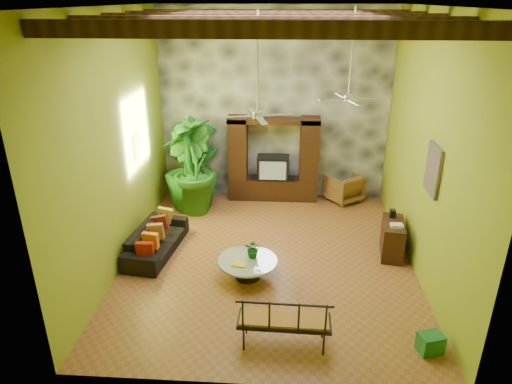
# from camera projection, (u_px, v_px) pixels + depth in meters

# --- Properties ---
(ground) EXTENTS (7.00, 7.00, 0.00)m
(ground) POSITION_uv_depth(u_px,v_px,m) (268.00, 257.00, 9.78)
(ground) COLOR brown
(ground) RESTS_ON ground
(ceiling) EXTENTS (6.00, 7.00, 0.02)m
(ceiling) POSITION_uv_depth(u_px,v_px,m) (271.00, 6.00, 7.81)
(ceiling) COLOR silver
(ceiling) RESTS_ON back_wall
(back_wall) EXTENTS (6.00, 0.02, 5.00)m
(back_wall) POSITION_uv_depth(u_px,v_px,m) (274.00, 106.00, 12.01)
(back_wall) COLOR #97A024
(back_wall) RESTS_ON ground
(left_wall) EXTENTS (0.02, 7.00, 5.00)m
(left_wall) POSITION_uv_depth(u_px,v_px,m) (117.00, 143.00, 8.97)
(left_wall) COLOR #97A024
(left_wall) RESTS_ON ground
(right_wall) EXTENTS (0.02, 7.00, 5.00)m
(right_wall) POSITION_uv_depth(u_px,v_px,m) (428.00, 149.00, 8.62)
(right_wall) COLOR #97A024
(right_wall) RESTS_ON ground
(stone_accent_wall) EXTENTS (5.98, 0.10, 4.98)m
(stone_accent_wall) POSITION_uv_depth(u_px,v_px,m) (274.00, 106.00, 11.95)
(stone_accent_wall) COLOR #3C3D44
(stone_accent_wall) RESTS_ON ground
(ceiling_beams) EXTENTS (5.95, 5.36, 0.22)m
(ceiling_beams) POSITION_uv_depth(u_px,v_px,m) (271.00, 20.00, 7.90)
(ceiling_beams) COLOR #331D10
(ceiling_beams) RESTS_ON ceiling
(entertainment_center) EXTENTS (2.40, 0.55, 2.30)m
(entertainment_center) POSITION_uv_depth(u_px,v_px,m) (273.00, 165.00, 12.28)
(entertainment_center) COLOR black
(entertainment_center) RESTS_ON ground
(ceiling_fan_front) EXTENTS (1.28, 1.28, 1.86)m
(ceiling_fan_front) POSITION_uv_depth(u_px,v_px,m) (258.00, 104.00, 8.09)
(ceiling_fan_front) COLOR silver
(ceiling_fan_front) RESTS_ON ceiling
(ceiling_fan_back) EXTENTS (1.28, 1.28, 1.86)m
(ceiling_fan_back) POSITION_uv_depth(u_px,v_px,m) (349.00, 88.00, 9.45)
(ceiling_fan_back) COLOR silver
(ceiling_fan_back) RESTS_ON ceiling
(wall_art_mask) EXTENTS (0.06, 0.32, 0.55)m
(wall_art_mask) POSITION_uv_depth(u_px,v_px,m) (137.00, 147.00, 10.05)
(wall_art_mask) COLOR gold
(wall_art_mask) RESTS_ON left_wall
(wall_art_painting) EXTENTS (0.06, 0.70, 0.90)m
(wall_art_painting) POSITION_uv_depth(u_px,v_px,m) (433.00, 170.00, 8.15)
(wall_art_painting) COLOR navy
(wall_art_painting) RESTS_ON right_wall
(sofa) EXTENTS (1.03, 2.10, 0.59)m
(sofa) POSITION_uv_depth(u_px,v_px,m) (156.00, 240.00, 9.89)
(sofa) COLOR black
(sofa) RESTS_ON ground
(wicker_armchair) EXTENTS (1.15, 1.16, 0.76)m
(wicker_armchair) POSITION_uv_depth(u_px,v_px,m) (344.00, 188.00, 12.36)
(wicker_armchair) COLOR olive
(wicker_armchair) RESTS_ON ground
(tall_plant_a) EXTENTS (1.44, 1.20, 2.34)m
(tall_plant_a) POSITION_uv_depth(u_px,v_px,m) (197.00, 157.00, 12.33)
(tall_plant_a) COLOR #1C6A1E
(tall_plant_a) RESTS_ON ground
(tall_plant_b) EXTENTS (1.63, 1.60, 2.31)m
(tall_plant_b) POSITION_uv_depth(u_px,v_px,m) (191.00, 168.00, 11.52)
(tall_plant_b) COLOR #24681B
(tall_plant_b) RESTS_ON ground
(tall_plant_c) EXTENTS (1.80, 1.80, 2.38)m
(tall_plant_c) POSITION_uv_depth(u_px,v_px,m) (191.00, 165.00, 11.63)
(tall_plant_c) COLOR #1B631A
(tall_plant_c) RESTS_ON ground
(coffee_table) EXTENTS (1.17, 1.17, 0.40)m
(coffee_table) POSITION_uv_depth(u_px,v_px,m) (248.00, 266.00, 8.99)
(coffee_table) COLOR black
(coffee_table) RESTS_ON ground
(centerpiece_plant) EXTENTS (0.37, 0.33, 0.37)m
(centerpiece_plant) POSITION_uv_depth(u_px,v_px,m) (253.00, 249.00, 8.95)
(centerpiece_plant) COLOR #175A1B
(centerpiece_plant) RESTS_ON coffee_table
(yellow_tray) EXTENTS (0.29, 0.24, 0.03)m
(yellow_tray) POSITION_uv_depth(u_px,v_px,m) (239.00, 264.00, 8.76)
(yellow_tray) COLOR yellow
(yellow_tray) RESTS_ON coffee_table
(iron_bench) EXTENTS (1.48, 0.57, 0.57)m
(iron_bench) POSITION_uv_depth(u_px,v_px,m) (284.00, 320.00, 7.06)
(iron_bench) COLOR black
(iron_bench) RESTS_ON ground
(side_console) EXTENTS (0.57, 1.01, 0.77)m
(side_console) POSITION_uv_depth(u_px,v_px,m) (392.00, 238.00, 9.76)
(side_console) COLOR #311B0F
(side_console) RESTS_ON ground
(green_bin) EXTENTS (0.43, 0.37, 0.32)m
(green_bin) POSITION_uv_depth(u_px,v_px,m) (430.00, 343.00, 7.13)
(green_bin) COLOR #217C21
(green_bin) RESTS_ON ground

